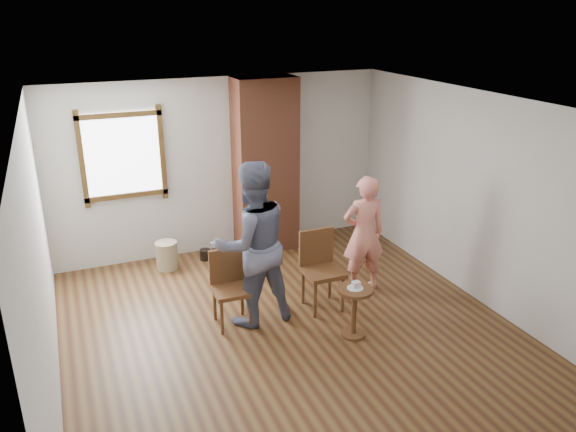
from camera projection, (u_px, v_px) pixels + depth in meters
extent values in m
plane|color=brown|center=(295.00, 336.00, 6.40)|extent=(5.50, 5.50, 0.00)
cube|color=silver|center=(222.00, 166.00, 8.31)|extent=(5.00, 0.04, 2.60)
cube|color=silver|center=(40.00, 271.00, 5.04)|extent=(0.04, 5.50, 2.60)
cube|color=silver|center=(483.00, 201.00, 6.84)|extent=(0.04, 5.50, 2.60)
cube|color=white|center=(296.00, 107.00, 5.48)|extent=(5.00, 5.50, 0.04)
cube|color=#553918|center=(123.00, 156.00, 7.67)|extent=(1.14, 0.06, 1.34)
cube|color=white|center=(123.00, 156.00, 7.68)|extent=(1.00, 0.02, 1.20)
cube|color=#9E5638|center=(265.00, 166.00, 8.31)|extent=(0.90, 0.50, 2.60)
cylinder|color=tan|center=(167.00, 255.00, 7.98)|extent=(0.40, 0.40, 0.40)
cylinder|color=black|center=(205.00, 255.00, 8.29)|extent=(0.21, 0.21, 0.16)
cube|color=brown|center=(232.00, 290.00, 6.48)|extent=(0.43, 0.43, 0.05)
cylinder|color=brown|center=(222.00, 317.00, 6.35)|extent=(0.04, 0.04, 0.45)
cylinder|color=brown|center=(250.00, 312.00, 6.47)|extent=(0.04, 0.04, 0.45)
cylinder|color=brown|center=(215.00, 303.00, 6.65)|extent=(0.04, 0.04, 0.45)
cylinder|color=brown|center=(242.00, 298.00, 6.76)|extent=(0.04, 0.04, 0.45)
cube|color=brown|center=(227.00, 266.00, 6.57)|extent=(0.42, 0.05, 0.45)
cube|color=brown|center=(323.00, 272.00, 6.83)|extent=(0.46, 0.46, 0.05)
cylinder|color=brown|center=(315.00, 299.00, 6.70)|extent=(0.04, 0.04, 0.49)
cylinder|color=brown|center=(343.00, 294.00, 6.82)|extent=(0.04, 0.04, 0.49)
cylinder|color=brown|center=(303.00, 286.00, 7.02)|extent=(0.04, 0.04, 0.49)
cylinder|color=brown|center=(329.00, 281.00, 7.14)|extent=(0.04, 0.04, 0.49)
cube|color=brown|center=(316.00, 247.00, 6.93)|extent=(0.46, 0.05, 0.49)
cylinder|color=brown|center=(355.00, 290.00, 6.21)|extent=(0.40, 0.40, 0.04)
cylinder|color=brown|center=(354.00, 313.00, 6.32)|extent=(0.06, 0.06, 0.54)
cylinder|color=brown|center=(353.00, 334.00, 6.41)|extent=(0.28, 0.28, 0.03)
cylinder|color=white|center=(355.00, 288.00, 6.21)|extent=(0.18, 0.18, 0.01)
cube|color=silver|center=(356.00, 285.00, 6.20)|extent=(0.08, 0.07, 0.06)
imported|color=#141638|center=(252.00, 244.00, 6.40)|extent=(1.01, 0.82, 1.96)
imported|color=#F78D7B|center=(364.00, 234.00, 7.22)|extent=(0.61, 0.45, 1.56)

